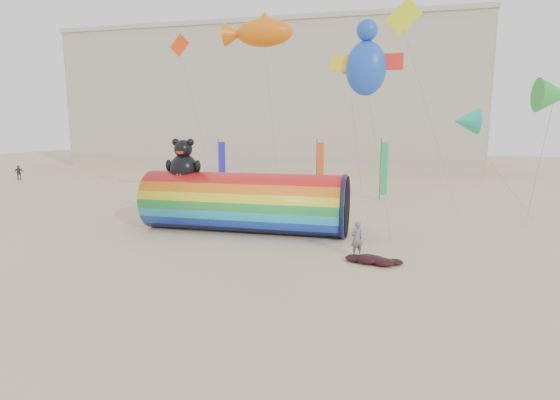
% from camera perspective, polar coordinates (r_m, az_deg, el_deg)
% --- Properties ---
extents(ground, '(160.00, 160.00, 0.00)m').
position_cam_1_polar(ground, '(22.00, -2.20, -6.76)').
color(ground, '#CCB58C').
rests_on(ground, ground).
extents(hotel_building, '(60.40, 15.40, 20.60)m').
position_cam_1_polar(hotel_building, '(68.72, -1.47, 13.01)').
color(hotel_building, '#B7AD99').
rests_on(hotel_building, ground).
extents(windsock_assembly, '(12.08, 3.68, 5.57)m').
position_cam_1_polar(windsock_assembly, '(25.86, -4.71, -0.12)').
color(windsock_assembly, red).
rests_on(windsock_assembly, ground).
extents(kite_handler, '(0.76, 0.71, 1.74)m').
position_cam_1_polar(kite_handler, '(21.35, 9.99, -4.99)').
color(kite_handler, slate).
rests_on(kite_handler, ground).
extents(fabric_bundle, '(2.62, 1.35, 0.41)m').
position_cam_1_polar(fabric_bundle, '(20.55, 11.99, -7.65)').
color(fabric_bundle, '#350910').
rests_on(fabric_bundle, ground).
extents(festival_banners, '(14.08, 2.96, 5.20)m').
position_cam_1_polar(festival_banners, '(36.89, 3.63, 4.04)').
color(festival_banners, '#59595E').
rests_on(festival_banners, ground).
extents(flying_kites, '(23.02, 11.39, 6.95)m').
position_cam_1_polar(flying_kites, '(25.38, 9.18, 17.36)').
color(flying_kites, orange).
rests_on(flying_kites, ground).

